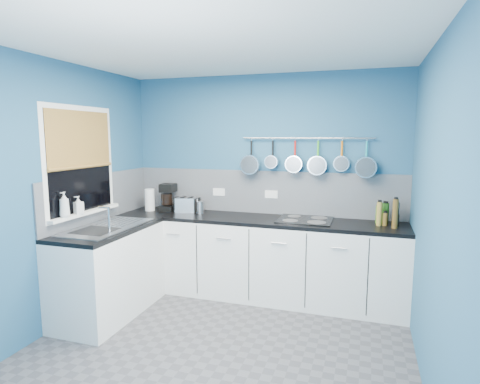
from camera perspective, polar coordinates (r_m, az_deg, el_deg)
The scene contains 41 objects.
floor at distance 3.67m, azimuth -3.04°, elevation -21.59°, with size 3.20×3.00×0.02m, color #47474C.
ceiling at distance 3.26m, azimuth -3.40°, elevation 20.52°, with size 3.20×3.00×0.02m, color white.
wall_back at distance 4.66m, azimuth 3.44°, elevation 1.23°, with size 3.20×0.02×2.50m, color #245477.
wall_front at distance 1.94m, azimuth -19.57°, elevation -9.07°, with size 3.20×0.02×2.50m, color #245477.
wall_left at distance 4.09m, azimuth -24.77°, elevation -0.47°, with size 0.02×3.00×2.50m, color #245477.
wall_right at distance 3.06m, azimuth 26.24°, elevation -3.23°, with size 0.02×3.00×2.50m, color #245477.
backsplash_back at distance 4.65m, azimuth 3.36°, elevation -0.02°, with size 3.20×0.02×0.50m, color gray.
backsplash_left at distance 4.55m, azimuth -19.40°, elevation -0.67°, with size 0.02×1.80×0.50m, color gray.
cabinet_run_back at distance 4.54m, azimuth 2.37°, elevation -9.55°, with size 3.20×0.60×0.86m, color white.
worktop_back at distance 4.43m, azimuth 2.40°, elevation -3.99°, with size 3.20×0.60×0.04m, color black.
cabinet_run_left at distance 4.31m, azimuth -18.27°, elevation -10.94°, with size 0.60×1.20×0.86m, color white.
worktop_left at distance 4.19m, azimuth -18.55°, elevation -5.11°, with size 0.60×1.20×0.04m, color black.
window_frame at distance 4.26m, azimuth -21.94°, elevation 4.06°, with size 0.01×1.00×1.10m, color white.
window_glass at distance 4.26m, azimuth -21.89°, elevation 4.06°, with size 0.01×0.90×1.00m, color black.
bamboo_blind at distance 4.25m, azimuth -21.97°, elevation 7.09°, with size 0.01×0.90×0.55m, color #B38A39.
window_sill at distance 4.31m, azimuth -21.33°, elevation -2.78°, with size 0.10×0.98×0.03m, color white.
sink_unit at distance 4.19m, azimuth -18.56°, elevation -4.79°, with size 0.50×0.95×0.01m, color silver.
mixer_tap at distance 3.92m, azimuth -18.31°, elevation -3.73°, with size 0.12×0.08×0.26m, color silver, non-canonical shape.
socket_left at distance 4.81m, azimuth -3.04°, elevation 0.00°, with size 0.15×0.01×0.09m, color white.
socket_right at distance 4.62m, azimuth 4.52°, elevation -0.34°, with size 0.15×0.01×0.09m, color white.
pot_rail at distance 4.47m, azimuth 9.58°, elevation 7.65°, with size 0.02×0.02×1.45m, color silver.
soap_bottle_a at distance 4.05m, azimuth -23.93°, elevation -1.67°, with size 0.09×0.09×0.24m, color white.
soap_bottle_b at distance 4.19m, azimuth -22.22°, elevation -1.72°, with size 0.08×0.08×0.17m, color white.
paper_towel at distance 4.94m, azimuth -12.85°, elevation -1.11°, with size 0.12×0.12×0.27m, color white.
coffee_maker at distance 4.92m, azimuth -10.38°, elevation -0.73°, with size 0.18×0.20×0.32m, color black, non-canonical shape.
toaster at distance 4.79m, azimuth -7.62°, elevation -1.84°, with size 0.27×0.15×0.17m, color silver.
canister at distance 4.70m, azimuth -5.77°, elevation -2.20°, with size 0.10×0.10×0.14m, color silver.
hob at distance 4.35m, azimuth 9.32°, elevation -3.96°, with size 0.57×0.50×0.01m, color black.
pan_0 at distance 4.60m, azimuth 1.62°, elevation 5.18°, with size 0.23×0.11×0.42m, color silver, non-canonical shape.
pan_1 at distance 4.54m, azimuth 4.72°, elevation 5.59°, with size 0.15×0.12×0.34m, color silver, non-canonical shape.
pan_2 at distance 4.49m, azimuth 7.89°, elevation 5.24°, with size 0.19×0.11×0.38m, color silver, non-canonical shape.
pan_3 at distance 4.45m, azimuth 11.12°, elevation 5.02°, with size 0.21×0.09×0.40m, color silver, non-canonical shape.
pan_4 at distance 4.43m, azimuth 14.41°, elevation 5.18°, with size 0.17×0.05×0.36m, color silver, non-canonical shape.
pan_5 at distance 4.42m, azimuth 17.69°, elevation 4.69°, with size 0.22×0.12×0.41m, color silver, non-canonical shape.
condiment_0 at distance 4.38m, azimuth 21.52°, elevation -2.87°, with size 0.06×0.06×0.23m, color black.
condiment_1 at distance 4.38m, azimuth 20.14°, elevation -2.90°, with size 0.07×0.07×0.22m, color #265919.
condiment_2 at distance 4.38m, azimuth 19.24°, elevation -3.06°, with size 0.05×0.05×0.19m, color #3F721E.
condiment_3 at distance 4.30m, azimuth 21.51°, elevation -3.81°, with size 0.06×0.06×0.12m, color black.
condiment_4 at distance 4.30m, azimuth 20.11°, elevation -3.69°, with size 0.05×0.05×0.13m, color brown.
condiment_5 at distance 4.27m, azimuth 19.37°, elevation -2.97°, with size 0.05×0.05×0.24m, color olive.
condiment_6 at distance 4.19m, azimuth 21.41°, elevation -2.93°, with size 0.06×0.06×0.29m, color brown.
Camera 1 is at (1.14, -2.98, 1.81)m, focal length 29.69 mm.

